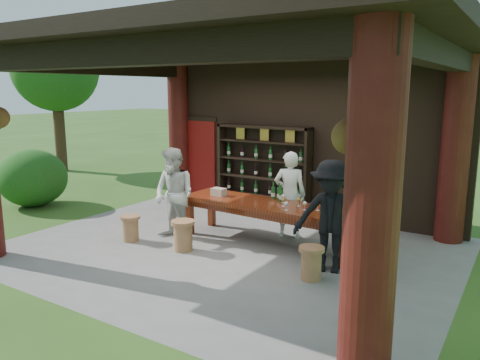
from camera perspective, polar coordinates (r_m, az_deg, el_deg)
The scene contains 15 objects.
ground at distance 8.19m, azimuth -1.51°, elevation -8.38°, with size 90.00×90.00×0.00m, color #2D5119.
pavilion at distance 8.12m, azimuth 0.03°, elevation 6.85°, with size 7.50×6.00×3.60m.
wine_shelf at distance 10.33m, azimuth 2.83°, elevation 1.30°, with size 2.22×0.34×1.95m.
tasting_table at distance 8.26m, azimuth 3.54°, elevation -3.63°, with size 3.42×1.05×0.75m.
stool_near_left at distance 8.08m, azimuth -6.95°, elevation -6.64°, with size 0.40×0.40×0.53m.
stool_near_right at distance 6.93m, azimuth 8.68°, elevation -9.88°, with size 0.37×0.37×0.49m.
stool_far_left at distance 8.76m, azimuth -13.20°, elevation -5.67°, with size 0.36×0.36×0.47m.
host at distance 8.68m, azimuth 6.09°, elevation -1.78°, with size 0.59×0.39×1.61m, color white.
guest_woman at distance 8.54m, azimuth -8.01°, elevation -1.76°, with size 0.82×0.64×1.69m, color silver.
guest_man at distance 7.11m, azimuth 10.96°, elevation -4.40°, with size 1.10×0.63×1.71m, color black.
table_bottles at distance 8.45m, azimuth 4.63°, elevation -1.42°, with size 0.30×0.20×0.31m.
table_glasses at distance 7.91m, azimuth 7.23°, elevation -2.92°, with size 0.92×0.53×0.15m.
napkin_basket at distance 8.81m, azimuth -2.62°, elevation -1.45°, with size 0.26×0.18×0.14m, color #BF6672.
shrubs at distance 8.01m, azimuth 19.88°, elevation -5.32°, with size 15.27×8.91×1.36m.
trees at distance 7.90m, azimuth 24.95°, elevation 14.73°, with size 22.49×9.62×4.80m.
Camera 1 is at (4.31, -6.42, 2.71)m, focal length 35.00 mm.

